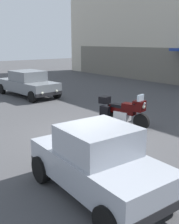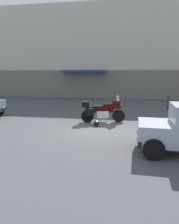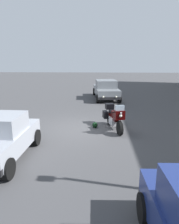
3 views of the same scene
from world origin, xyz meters
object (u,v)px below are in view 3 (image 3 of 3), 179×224
Objects in this scene: helmet at (95,125)px; car_sedan_far at (106,89)px; car_compact_side at (2,138)px; motorcycle at (114,117)px.

helmet is 7.92m from car_sedan_far.
car_compact_side is (11.36, -3.85, -0.01)m from car_sedan_far.
car_compact_side is at bearing -41.45° from helmet.
car_sedan_far is at bearing 174.46° from helmet.
motorcycle reaches higher than helmet.
car_sedan_far is (-8.03, -0.18, 0.16)m from motorcycle.
car_sedan_far and car_compact_side have the same top height.
car_sedan_far is at bearing 168.03° from motorcycle.
motorcycle is 7.97× the size of helmet.
helmet is at bearing -11.17° from car_sedan_far.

